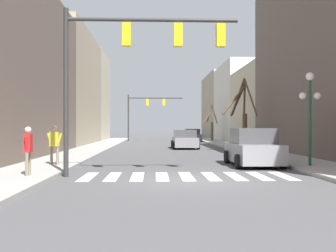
{
  "coord_description": "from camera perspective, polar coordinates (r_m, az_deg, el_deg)",
  "views": [
    {
      "loc": [
        -1.21,
        -13.27,
        1.83
      ],
      "look_at": [
        0.27,
        26.81,
        1.89
      ],
      "focal_mm": 42.0,
      "sensor_mm": 36.0,
      "label": 1
    }
  ],
  "objects": [
    {
      "name": "pedestrian_waiting_at_curb",
      "position": [
        18.06,
        -16.14,
        -2.21
      ],
      "size": [
        0.74,
        0.31,
        1.71
      ],
      "rotation": [
        0.0,
        0.0,
        6.05
      ],
      "color": "#7A705B",
      "rests_on": "sidewalk_left"
    },
    {
      "name": "street_tree_right_far",
      "position": [
        48.16,
        6.26,
        0.42
      ],
      "size": [
        1.74,
        2.09,
        4.42
      ],
      "color": "brown",
      "rests_on": "sidewalk_right"
    },
    {
      "name": "street_lamp_right_corner",
      "position": [
        18.03,
        19.9,
        3.67
      ],
      "size": [
        0.95,
        0.36,
        4.03
      ],
      "color": "#1E4C2D",
      "rests_on": "sidewalk_right"
    },
    {
      "name": "street_tree_right_mid",
      "position": [
        30.03,
        10.7,
        1.79
      ],
      "size": [
        2.36,
        3.79,
        5.33
      ],
      "color": "brown",
      "rests_on": "sidewalk_right"
    },
    {
      "name": "sidewalk_left",
      "position": [
        14.23,
        -22.1,
        -7.17
      ],
      "size": [
        2.77,
        90.0,
        0.15
      ],
      "color": "#9E9E99",
      "rests_on": "ground_plane"
    },
    {
      "name": "crosswalk_stripes",
      "position": [
        14.57,
        2.7,
        -7.3
      ],
      "size": [
        7.65,
        2.6,
        0.01
      ],
      "color": "white",
      "rests_on": "ground_plane"
    },
    {
      "name": "car_parked_left_mid",
      "position": [
        18.79,
        12.24,
        -3.18
      ],
      "size": [
        2.19,
        4.17,
        1.76
      ],
      "rotation": [
        0.0,
        0.0,
        1.57
      ],
      "color": "gray",
      "rests_on": "ground_plane"
    },
    {
      "name": "traffic_signal_near",
      "position": [
        14.7,
        -5.45,
        10.59
      ],
      "size": [
        6.39,
        0.28,
        6.15
      ],
      "color": "#2D2D2D",
      "rests_on": "ground_plane"
    },
    {
      "name": "pedestrian_on_right_sidewalk",
      "position": [
        14.38,
        -19.65,
        -2.83
      ],
      "size": [
        0.24,
        0.72,
        1.68
      ],
      "rotation": [
        0.0,
        0.0,
        4.75
      ],
      "color": "#7A705B",
      "rests_on": "sidewalk_left"
    },
    {
      "name": "building_row_right",
      "position": [
        39.15,
        15.25,
        5.14
      ],
      "size": [
        6.0,
        63.09,
        12.55
      ],
      "color": "#934C3D",
      "rests_on": "ground_plane"
    },
    {
      "name": "car_parked_right_far",
      "position": [
        32.82,
        2.46,
        -2.01
      ],
      "size": [
        2.17,
        4.46,
        1.56
      ],
      "rotation": [
        0.0,
        0.0,
        1.57
      ],
      "color": "gray",
      "rests_on": "ground_plane"
    },
    {
      "name": "traffic_signal_far",
      "position": [
        49.98,
        -3.39,
        2.73
      ],
      "size": [
        7.03,
        0.28,
        5.88
      ],
      "color": "#2D2D2D",
      "rests_on": "ground_plane"
    },
    {
      "name": "building_row_left",
      "position": [
        33.1,
        -18.38,
        6.49
      ],
      "size": [
        6.0,
        49.12,
        11.89
      ],
      "color": "#66564C",
      "rests_on": "ground_plane"
    },
    {
      "name": "ground_plane",
      "position": [
        13.45,
        3.11,
        -7.91
      ],
      "size": [
        240.0,
        240.0,
        0.0
      ],
      "primitive_type": "plane",
      "color": "#4C4C4F"
    },
    {
      "name": "car_parked_right_near",
      "position": [
        47.86,
        3.54,
        -1.4
      ],
      "size": [
        2.06,
        4.7,
        1.56
      ],
      "rotation": [
        0.0,
        0.0,
        1.57
      ],
      "color": "black",
      "rests_on": "ground_plane"
    }
  ]
}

